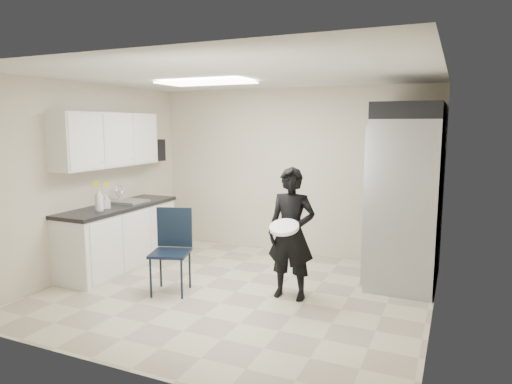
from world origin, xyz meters
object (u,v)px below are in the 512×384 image
at_px(lower_counter, 119,238).
at_px(man_tuxedo, 291,234).
at_px(commercial_fridge, 406,202).
at_px(folding_chair, 170,253).

relative_size(lower_counter, man_tuxedo, 1.22).
height_order(lower_counter, man_tuxedo, man_tuxedo).
distance_m(lower_counter, man_tuxedo, 2.65).
bearing_deg(commercial_fridge, man_tuxedo, -134.81).
bearing_deg(lower_counter, man_tuxedo, -1.87).
bearing_deg(folding_chair, lower_counter, 138.79).
height_order(lower_counter, folding_chair, folding_chair).
distance_m(folding_chair, man_tuxedo, 1.49).
xyz_separation_m(lower_counter, commercial_fridge, (3.78, 1.07, 0.62)).
height_order(lower_counter, commercial_fridge, commercial_fridge).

